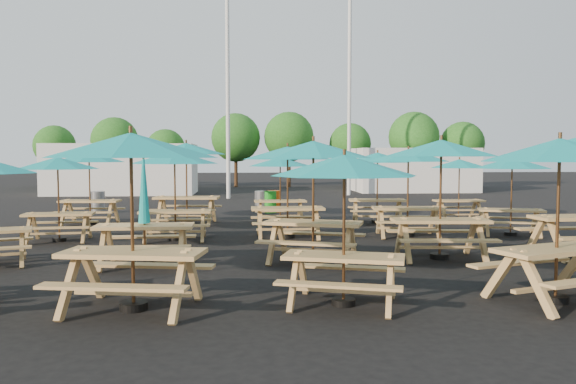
{
  "coord_description": "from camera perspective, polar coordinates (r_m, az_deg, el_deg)",
  "views": [
    {
      "loc": [
        -1.26,
        -14.24,
        2.1
      ],
      "look_at": [
        0.0,
        1.5,
        1.1
      ],
      "focal_mm": 35.0,
      "sensor_mm": 36.0,
      "label": 1
    }
  ],
  "objects": [
    {
      "name": "picnic_unit_3",
      "position": [
        18.27,
        -19.55,
        3.02
      ],
      "size": [
        2.31,
        2.31,
        2.27
      ],
      "rotation": [
        0.0,
        0.0,
        -0.06
      ],
      "color": "#B3814F",
      "rests_on": "ground"
    },
    {
      "name": "tree_3",
      "position": [
        38.98,
        -5.33,
        5.52
      ],
      "size": [
        3.36,
        3.36,
        5.09
      ],
      "color": "#382314",
      "rests_on": "ground"
    },
    {
      "name": "mast_1",
      "position": [
        31.03,
        6.26,
        10.82
      ],
      "size": [
        0.2,
        0.2,
        12.0
      ],
      "primitive_type": "cylinder",
      "color": "silver",
      "rests_on": "ground"
    },
    {
      "name": "tree_2",
      "position": [
        38.24,
        -12.33,
        4.32
      ],
      "size": [
        2.59,
        2.59,
        3.93
      ],
      "color": "#382314",
      "rests_on": "ground"
    },
    {
      "name": "picnic_unit_7",
      "position": [
        17.73,
        -10.3,
        3.95
      ],
      "size": [
        2.65,
        2.65,
        2.54
      ],
      "rotation": [
        0.0,
        0.0,
        -0.09
      ],
      "color": "#B3814F",
      "rests_on": "ground"
    },
    {
      "name": "picnic_unit_6",
      "position": [
        14.26,
        -11.45,
        3.02
      ],
      "size": [
        2.23,
        2.23,
        2.26
      ],
      "rotation": [
        0.0,
        0.0,
        0.03
      ],
      "color": "#B3814F",
      "rests_on": "ground"
    },
    {
      "name": "picnic_unit_2",
      "position": [
        14.9,
        -22.35,
        2.34
      ],
      "size": [
        2.2,
        2.2,
        2.11
      ],
      "rotation": [
        0.0,
        0.0,
        0.09
      ],
      "color": "#B3814F",
      "rests_on": "ground"
    },
    {
      "name": "ground",
      "position": [
        14.45,
        0.48,
        -4.73
      ],
      "size": [
        120.0,
        120.0,
        0.0
      ],
      "primitive_type": "plane",
      "color": "black",
      "rests_on": "ground"
    },
    {
      "name": "picnic_unit_4",
      "position": [
        7.85,
        -15.66,
        3.71
      ],
      "size": [
        2.74,
        2.74,
        2.44
      ],
      "rotation": [
        0.0,
        0.0,
        -0.18
      ],
      "color": "#B3814F",
      "rests_on": "ground"
    },
    {
      "name": "picnic_unit_8",
      "position": [
        7.85,
        5.74,
        1.94
      ],
      "size": [
        2.59,
        2.59,
        2.15
      ],
      "rotation": [
        0.0,
        0.0,
        -0.31
      ],
      "color": "#B3814F",
      "rests_on": "ground"
    },
    {
      "name": "mast_0",
      "position": [
        28.52,
        -6.15,
        11.46
      ],
      "size": [
        0.2,
        0.2,
        12.0
      ],
      "primitive_type": "cylinder",
      "color": "silver",
      "rests_on": "ground"
    },
    {
      "name": "picnic_unit_14",
      "position": [
        14.98,
        12.12,
        3.22
      ],
      "size": [
        2.47,
        2.47,
        2.31
      ],
      "rotation": [
        0.0,
        0.0,
        -0.12
      ],
      "color": "#B3814F",
      "rests_on": "ground"
    },
    {
      "name": "picnic_unit_9",
      "position": [
        11.08,
        2.59,
        3.73
      ],
      "size": [
        2.98,
        2.98,
        2.43
      ],
      "rotation": [
        0.0,
        0.0,
        -0.34
      ],
      "color": "#B3814F",
      "rests_on": "ground"
    },
    {
      "name": "picnic_unit_5",
      "position": [
        11.1,
        -14.4,
        -2.31
      ],
      "size": [
        1.88,
        1.65,
        2.37
      ],
      "rotation": [
        0.0,
        0.0,
        0.01
      ],
      "color": "#B3814F",
      "rests_on": "ground"
    },
    {
      "name": "waste_bin_1",
      "position": [
        21.02,
        -2.71,
        -1.0
      ],
      "size": [
        0.51,
        0.51,
        0.82
      ],
      "primitive_type": "cylinder",
      "color": "gray",
      "rests_on": "ground"
    },
    {
      "name": "tree_1",
      "position": [
        39.09,
        -17.19,
        5.0
      ],
      "size": [
        3.11,
        3.11,
        4.72
      ],
      "color": "#382314",
      "rests_on": "ground"
    },
    {
      "name": "tree_6",
      "position": [
        38.9,
        12.66,
        5.48
      ],
      "size": [
        3.38,
        3.38,
        5.13
      ],
      "color": "#382314",
      "rests_on": "ground"
    },
    {
      "name": "event_tent_1",
      "position": [
        34.8,
        12.57,
        2.21
      ],
      "size": [
        7.0,
        4.0,
        2.6
      ],
      "primitive_type": "cube",
      "color": "silver",
      "rests_on": "ground"
    },
    {
      "name": "picnic_unit_19",
      "position": [
        19.19,
        17.01,
        2.48
      ],
      "size": [
        1.99,
        1.99,
        2.03
      ],
      "rotation": [
        0.0,
        0.0,
        0.02
      ],
      "color": "#B3814F",
      "rests_on": "ground"
    },
    {
      "name": "picnic_unit_10",
      "position": [
        14.37,
        -0.04,
        3.52
      ],
      "size": [
        2.3,
        2.3,
        2.38
      ],
      "rotation": [
        0.0,
        0.0,
        0.0
      ],
      "color": "#B3814F",
      "rests_on": "ground"
    },
    {
      "name": "picnic_unit_11",
      "position": [
        17.89,
        -0.8,
        2.77
      ],
      "size": [
        2.06,
        2.06,
        2.1
      ],
      "rotation": [
        0.0,
        0.0,
        0.02
      ],
      "color": "#B3814F",
      "rests_on": "ground"
    },
    {
      "name": "picnic_unit_12",
      "position": [
        8.85,
        25.86,
        3.1
      ],
      "size": [
        2.9,
        2.9,
        2.38
      ],
      "rotation": [
        0.0,
        0.0,
        0.33
      ],
      "color": "#B3814F",
      "rests_on": "ground"
    },
    {
      "name": "picnic_unit_13",
      "position": [
        11.83,
        15.3,
        3.73
      ],
      "size": [
        2.56,
        2.56,
        2.46
      ],
      "rotation": [
        0.0,
        0.0,
        -0.08
      ],
      "color": "#B3814F",
      "rests_on": "ground"
    },
    {
      "name": "picnic_unit_18",
      "position": [
        16.0,
        21.81,
        2.39
      ],
      "size": [
        2.51,
        2.51,
        2.1
      ],
      "rotation": [
        0.0,
        0.0,
        -0.29
      ],
      "color": "#B3814F",
      "rests_on": "ground"
    },
    {
      "name": "waste_bin_0",
      "position": [
        21.99,
        -18.74,
        -0.99
      ],
      "size": [
        0.51,
        0.51,
        0.82
      ],
      "primitive_type": "cylinder",
      "color": "gray",
      "rests_on": "ground"
    },
    {
      "name": "tree_4",
      "position": [
        38.65,
        0.11,
        5.63
      ],
      "size": [
        3.41,
        3.41,
        5.17
      ],
      "color": "#382314",
      "rests_on": "ground"
    },
    {
      "name": "picnic_unit_15",
      "position": [
        17.88,
        9.09,
        3.12
      ],
      "size": [
        2.42,
        2.42,
        2.25
      ],
      "rotation": [
        0.0,
        0.0,
        -0.13
      ],
      "color": "#B3814F",
      "rests_on": "ground"
    },
    {
      "name": "tree_0",
      "position": [
        41.52,
        -22.63,
        4.35
      ],
      "size": [
        2.8,
        2.8,
        4.24
      ],
      "color": "#382314",
      "rests_on": "ground"
    },
    {
      "name": "tree_7",
      "position": [
        40.05,
        17.3,
        4.73
      ],
      "size": [
        2.95,
        2.95,
        4.48
      ],
      "color": "#382314",
      "rests_on": "ground"
    },
    {
      "name": "waste_bin_2",
      "position": [
        20.98,
        -1.89,
        -1.01
      ],
      "size": [
        0.51,
        0.51,
        0.82
      ],
      "primitive_type": "cylinder",
      "color": "#1A8F1C",
      "rests_on": "ground"
    },
    {
      "name": "tree_5",
      "position": [
        39.64,
        6.32,
        4.85
      ],
      "size": [
        2.94,
        2.94,
        4.45
      ],
      "color": "#382314",
      "rests_on": "ground"
    },
    {
      "name": "waste_bin_3",
      "position": [
        21.24,
        -1.44,
        -0.95
      ],
      "size": [
        0.51,
        0.51,
        0.82
      ],
      "primitive_type": "cylinder",
      "color": "#E7530D",
      "rests_on": "ground"
    },
    {
      "name": "event_tent_0",
      "position": [
        32.95,
        -16.4,
        2.25
      ],
      "size": [
        8.0,
        4.0,
        2.8
      ],
      "primitive_type": "cube",
      "color": "silver",
      "rests_on": "ground"
    }
  ]
}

